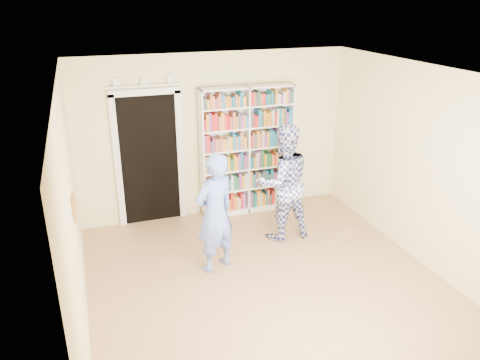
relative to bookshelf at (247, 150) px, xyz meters
name	(u,v)px	position (x,y,z in m)	size (l,w,h in m)	color
floor	(271,289)	(-0.50, -2.34, -1.09)	(5.00, 5.00, 0.00)	#9F774D
ceiling	(278,77)	(-0.50, -2.34, 1.61)	(5.00, 5.00, 0.00)	white
wall_back	(215,136)	(-0.50, 0.16, 0.26)	(4.50, 4.50, 0.00)	beige
wall_left	(73,221)	(-2.75, -2.34, 0.26)	(5.00, 5.00, 0.00)	beige
wall_right	(431,171)	(1.75, -2.34, 0.26)	(5.00, 5.00, 0.00)	beige
bookshelf	(247,150)	(0.00, 0.00, 0.00)	(1.57, 0.30, 2.16)	white
doorway	(149,153)	(-1.60, 0.13, 0.09)	(1.10, 0.08, 2.43)	black
wall_art	(74,208)	(-2.73, -2.14, 0.31)	(0.03, 0.25, 0.25)	brown
man_blue	(215,213)	(-1.03, -1.62, -0.26)	(0.61, 0.40, 1.66)	#627EDA
man_plaid	(283,183)	(0.19, -1.08, -0.20)	(0.87, 0.68, 1.79)	navy
paper_sheet	(295,184)	(0.31, -1.24, -0.17)	(0.19, 0.01, 0.27)	white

